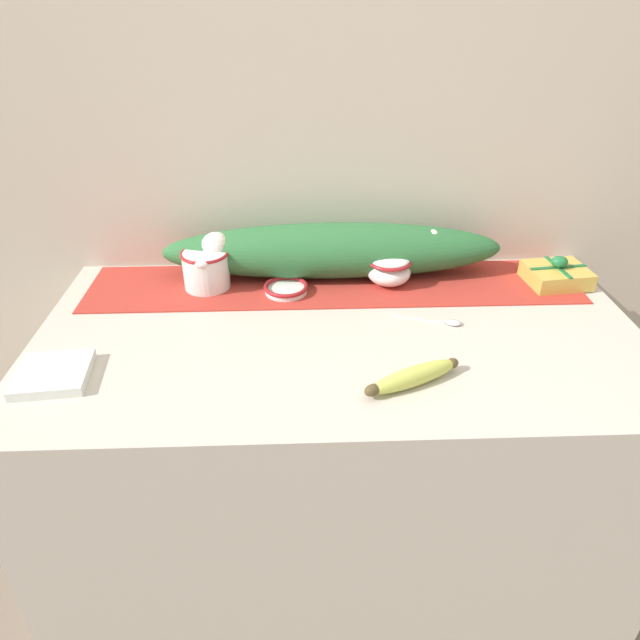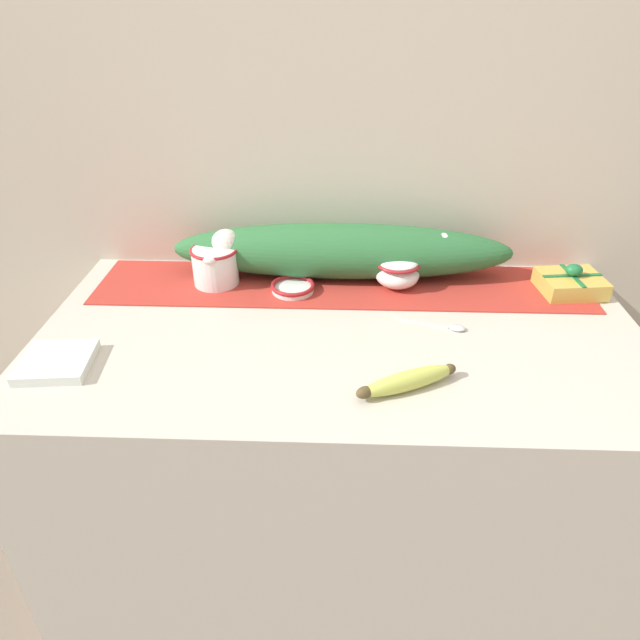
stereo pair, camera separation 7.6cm
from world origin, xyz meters
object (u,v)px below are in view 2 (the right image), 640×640
(gift_box, at_px, (571,283))
(spoon, at_px, (452,327))
(small_dish, at_px, (293,287))
(napkin_stack, at_px, (57,362))
(cream_pitcher, at_px, (215,264))
(banana, at_px, (407,381))
(sugar_bowl, at_px, (397,270))

(gift_box, bearing_deg, spoon, -149.87)
(small_dish, distance_m, spoon, 0.39)
(napkin_stack, xyz_separation_m, gift_box, (1.10, 0.35, 0.02))
(spoon, bearing_deg, cream_pitcher, 178.50)
(banana, distance_m, napkin_stack, 0.68)
(cream_pitcher, xyz_separation_m, gift_box, (0.86, -0.01, -0.03))
(banana, height_order, gift_box, gift_box)
(small_dish, distance_m, banana, 0.44)
(sugar_bowl, bearing_deg, cream_pitcher, 179.90)
(gift_box, bearing_deg, banana, -137.29)
(sugar_bowl, relative_size, gift_box, 0.71)
(napkin_stack, height_order, gift_box, gift_box)
(sugar_bowl, bearing_deg, gift_box, -1.79)
(napkin_stack, bearing_deg, sugar_bowl, 27.67)
(banana, height_order, napkin_stack, banana)
(gift_box, bearing_deg, small_dish, -177.94)
(cream_pitcher, distance_m, small_dish, 0.20)
(napkin_stack, bearing_deg, banana, -3.85)
(banana, xyz_separation_m, napkin_stack, (-0.68, 0.05, -0.01))
(banana, bearing_deg, napkin_stack, 176.15)
(spoon, relative_size, napkin_stack, 1.15)
(cream_pitcher, bearing_deg, gift_box, -0.92)
(napkin_stack, relative_size, gift_box, 0.86)
(sugar_bowl, height_order, small_dish, sugar_bowl)
(small_dish, xyz_separation_m, gift_box, (0.67, 0.02, 0.01))
(small_dish, relative_size, banana, 0.54)
(sugar_bowl, bearing_deg, napkin_stack, -152.33)
(spoon, relative_size, gift_box, 0.98)
(cream_pitcher, relative_size, banana, 0.68)
(sugar_bowl, bearing_deg, banana, -91.67)
(sugar_bowl, distance_m, spoon, 0.22)
(small_dish, height_order, banana, banana)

